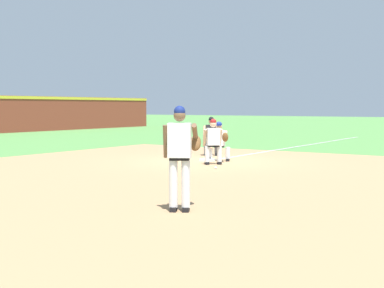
{
  "coord_description": "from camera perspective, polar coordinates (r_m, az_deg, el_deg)",
  "views": [
    {
      "loc": [
        -15.18,
        -9.52,
        1.85
      ],
      "look_at": [
        -5.32,
        -2.94,
        1.01
      ],
      "focal_mm": 50.0,
      "sensor_mm": 36.0,
      "label": 1
    }
  ],
  "objects": [
    {
      "name": "first_base_bag",
      "position": [
        18.01,
        1.62,
        -1.71
      ],
      "size": [
        0.38,
        0.38,
        0.09
      ],
      "primitive_type": "cube",
      "color": "white",
      "rests_on": "ground"
    },
    {
      "name": "pitcher",
      "position": [
        9.33,
        -1.22,
        -0.82
      ],
      "size": [
        0.84,
        0.58,
        1.86
      ],
      "color": "black",
      "rests_on": "ground"
    },
    {
      "name": "first_baseman",
      "position": [
        17.96,
        2.95,
        0.47
      ],
      "size": [
        0.83,
        1.0,
        1.34
      ],
      "color": "black",
      "rests_on": "ground"
    },
    {
      "name": "infield_dirt_patch",
      "position": [
        13.71,
        0.61,
        -3.69
      ],
      "size": [
        18.0,
        18.0,
        0.01
      ],
      "primitive_type": "cube",
      "color": "#A87F56",
      "rests_on": "ground"
    },
    {
      "name": "baserunner",
      "position": [
        16.93,
        2.28,
        0.46
      ],
      "size": [
        0.67,
        0.68,
        1.46
      ],
      "color": "black",
      "rests_on": "ground"
    },
    {
      "name": "ground_plane",
      "position": [
        18.01,
        1.62,
        -1.85
      ],
      "size": [
        160.0,
        160.0,
        0.0
      ],
      "primitive_type": "plane",
      "color": "#518942"
    },
    {
      "name": "umpire",
      "position": [
        20.04,
        2.06,
        1.01
      ],
      "size": [
        0.61,
        0.67,
        1.46
      ],
      "color": "black",
      "rests_on": "ground"
    },
    {
      "name": "foul_line_stripe",
      "position": [
        25.59,
        11.79,
        -0.17
      ],
      "size": [
        17.0,
        0.1,
        0.0
      ],
      "primitive_type": "cube",
      "color": "white",
      "rests_on": "ground"
    },
    {
      "name": "baseball",
      "position": [
        15.8,
        2.54,
        -2.55
      ],
      "size": [
        0.07,
        0.07,
        0.07
      ],
      "primitive_type": "sphere",
      "color": "white",
      "rests_on": "ground"
    }
  ]
}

